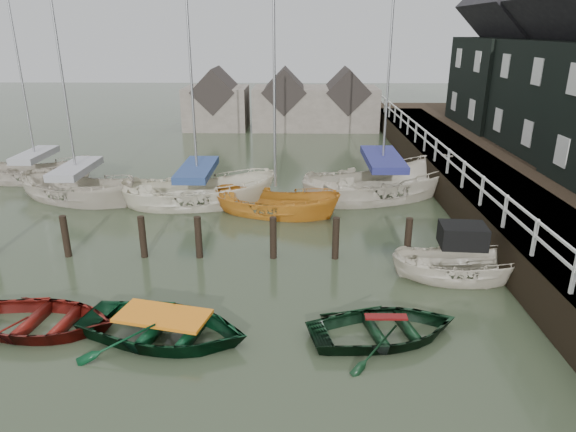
{
  "coord_description": "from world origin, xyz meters",
  "views": [
    {
      "loc": [
        1.95,
        -12.14,
        6.99
      ],
      "look_at": [
        1.67,
        3.13,
        1.4
      ],
      "focal_mm": 32.0,
      "sensor_mm": 36.0,
      "label": 1
    }
  ],
  "objects_px": {
    "sailboat_c": "(275,213)",
    "rowboat_dkgreen": "(384,337)",
    "sailboat_e": "(39,179)",
    "rowboat_red": "(41,329)",
    "sailboat_a": "(80,198)",
    "sailboat_d": "(381,195)",
    "sailboat_b": "(199,203)",
    "motorboat": "(460,276)",
    "rowboat_green": "(165,338)"
  },
  "relations": [
    {
      "from": "rowboat_red",
      "to": "rowboat_green",
      "type": "distance_m",
      "value": 3.18
    },
    {
      "from": "sailboat_c",
      "to": "sailboat_d",
      "type": "distance_m",
      "value": 5.08
    },
    {
      "from": "rowboat_dkgreen",
      "to": "rowboat_red",
      "type": "bearing_deg",
      "value": 75.77
    },
    {
      "from": "motorboat",
      "to": "rowboat_dkgreen",
      "type": "bearing_deg",
      "value": 143.59
    },
    {
      "from": "rowboat_green",
      "to": "sailboat_e",
      "type": "distance_m",
      "value": 16.39
    },
    {
      "from": "motorboat",
      "to": "sailboat_d",
      "type": "distance_m",
      "value": 7.99
    },
    {
      "from": "rowboat_green",
      "to": "sailboat_a",
      "type": "bearing_deg",
      "value": 44.27
    },
    {
      "from": "rowboat_dkgreen",
      "to": "sailboat_a",
      "type": "distance_m",
      "value": 15.51
    },
    {
      "from": "rowboat_green",
      "to": "motorboat",
      "type": "relative_size",
      "value": 1.0
    },
    {
      "from": "rowboat_red",
      "to": "sailboat_a",
      "type": "bearing_deg",
      "value": 23.0
    },
    {
      "from": "motorboat",
      "to": "sailboat_c",
      "type": "relative_size",
      "value": 0.38
    },
    {
      "from": "sailboat_b",
      "to": "sailboat_e",
      "type": "relative_size",
      "value": 1.22
    },
    {
      "from": "rowboat_dkgreen",
      "to": "sailboat_c",
      "type": "distance_m",
      "value": 9.29
    },
    {
      "from": "rowboat_green",
      "to": "sailboat_a",
      "type": "relative_size",
      "value": 0.37
    },
    {
      "from": "sailboat_e",
      "to": "sailboat_c",
      "type": "bearing_deg",
      "value": -114.89
    },
    {
      "from": "rowboat_green",
      "to": "rowboat_dkgreen",
      "type": "bearing_deg",
      "value": -75.23
    },
    {
      "from": "sailboat_b",
      "to": "sailboat_c",
      "type": "relative_size",
      "value": 1.16
    },
    {
      "from": "rowboat_green",
      "to": "sailboat_c",
      "type": "xyz_separation_m",
      "value": [
        2.29,
        8.92,
        0.02
      ]
    },
    {
      "from": "sailboat_a",
      "to": "sailboat_d",
      "type": "height_order",
      "value": "sailboat_d"
    },
    {
      "from": "sailboat_e",
      "to": "rowboat_red",
      "type": "bearing_deg",
      "value": -158.36
    },
    {
      "from": "sailboat_a",
      "to": "rowboat_dkgreen",
      "type": "bearing_deg",
      "value": -109.28
    },
    {
      "from": "sailboat_d",
      "to": "sailboat_c",
      "type": "bearing_deg",
      "value": 95.97
    },
    {
      "from": "rowboat_red",
      "to": "sailboat_c",
      "type": "height_order",
      "value": "sailboat_c"
    },
    {
      "from": "sailboat_c",
      "to": "rowboat_dkgreen",
      "type": "bearing_deg",
      "value": -144.5
    },
    {
      "from": "rowboat_red",
      "to": "sailboat_b",
      "type": "bearing_deg",
      "value": -6.63
    },
    {
      "from": "rowboat_red",
      "to": "motorboat",
      "type": "distance_m",
      "value": 11.54
    },
    {
      "from": "rowboat_red",
      "to": "sailboat_a",
      "type": "relative_size",
      "value": 0.34
    },
    {
      "from": "motorboat",
      "to": "sailboat_d",
      "type": "xyz_separation_m",
      "value": [
        -1.15,
        7.91,
        -0.05
      ]
    },
    {
      "from": "sailboat_d",
      "to": "rowboat_green",
      "type": "bearing_deg",
      "value": 128.29
    },
    {
      "from": "rowboat_green",
      "to": "sailboat_d",
      "type": "distance_m",
      "value": 13.1
    },
    {
      "from": "sailboat_d",
      "to": "sailboat_e",
      "type": "xyz_separation_m",
      "value": [
        -16.32,
        2.22,
        0.01
      ]
    },
    {
      "from": "rowboat_red",
      "to": "rowboat_green",
      "type": "relative_size",
      "value": 0.93
    },
    {
      "from": "sailboat_a",
      "to": "sailboat_b",
      "type": "distance_m",
      "value": 5.29
    },
    {
      "from": "rowboat_green",
      "to": "sailboat_e",
      "type": "bearing_deg",
      "value": 48.63
    },
    {
      "from": "motorboat",
      "to": "sailboat_b",
      "type": "xyz_separation_m",
      "value": [
        -9.0,
        6.75,
        -0.04
      ]
    },
    {
      "from": "sailboat_a",
      "to": "sailboat_c",
      "type": "xyz_separation_m",
      "value": [
        8.56,
        -1.55,
        -0.04
      ]
    },
    {
      "from": "rowboat_dkgreen",
      "to": "sailboat_b",
      "type": "distance_m",
      "value": 11.7
    },
    {
      "from": "motorboat",
      "to": "sailboat_c",
      "type": "height_order",
      "value": "sailboat_c"
    },
    {
      "from": "sailboat_c",
      "to": "sailboat_d",
      "type": "relative_size",
      "value": 0.94
    },
    {
      "from": "rowboat_red",
      "to": "sailboat_a",
      "type": "distance_m",
      "value": 10.62
    },
    {
      "from": "sailboat_e",
      "to": "motorboat",
      "type": "bearing_deg",
      "value": -124.23
    },
    {
      "from": "sailboat_d",
      "to": "motorboat",
      "type": "bearing_deg",
      "value": 168.08
    },
    {
      "from": "motorboat",
      "to": "sailboat_c",
      "type": "bearing_deg",
      "value": 49.77
    },
    {
      "from": "sailboat_c",
      "to": "sailboat_d",
      "type": "bearing_deg",
      "value": -47.16
    },
    {
      "from": "rowboat_red",
      "to": "sailboat_b",
      "type": "relative_size",
      "value": 0.3
    },
    {
      "from": "rowboat_dkgreen",
      "to": "sailboat_a",
      "type": "bearing_deg",
      "value": 35.25
    },
    {
      "from": "rowboat_red",
      "to": "sailboat_e",
      "type": "relative_size",
      "value": 0.37
    },
    {
      "from": "sailboat_a",
      "to": "sailboat_b",
      "type": "xyz_separation_m",
      "value": [
        5.27,
        -0.48,
        -0.0
      ]
    },
    {
      "from": "sailboat_b",
      "to": "sailboat_c",
      "type": "distance_m",
      "value": 3.46
    },
    {
      "from": "rowboat_dkgreen",
      "to": "sailboat_a",
      "type": "xyz_separation_m",
      "value": [
        -11.55,
        10.35,
        0.07
      ]
    }
  ]
}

